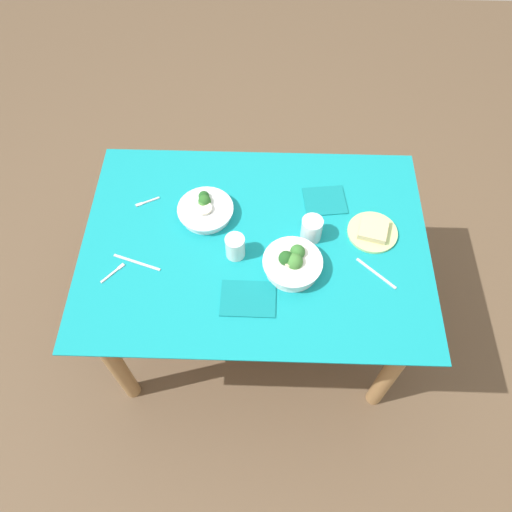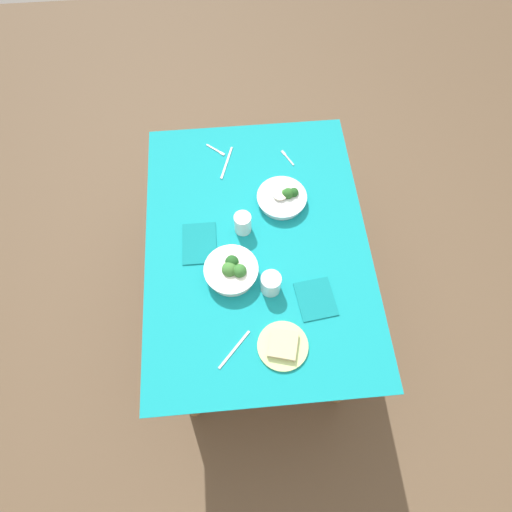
{
  "view_description": "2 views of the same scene",
  "coord_description": "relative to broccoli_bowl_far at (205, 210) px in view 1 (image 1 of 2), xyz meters",
  "views": [
    {
      "loc": [
        0.04,
        -1.08,
        2.34
      ],
      "look_at": [
        0.01,
        -0.07,
        0.74
      ],
      "focal_mm": 34.63,
      "sensor_mm": 36.0,
      "label": 1
    },
    {
      "loc": [
        0.87,
        -0.08,
        2.35
      ],
      "look_at": [
        0.07,
        -0.01,
        0.74
      ],
      "focal_mm": 29.64,
      "sensor_mm": 36.0,
      "label": 2
    }
  ],
  "objects": [
    {
      "name": "table_knife_left",
      "position": [
        -0.24,
        -0.24,
        -0.02
      ],
      "size": [
        0.19,
        0.07,
        0.0
      ],
      "primitive_type": "cube",
      "rotation": [
        0.0,
        0.0,
        2.82
      ],
      "color": "#B7B7BC",
      "rests_on": "dining_table"
    },
    {
      "name": "water_glass_side",
      "position": [
        0.13,
        -0.19,
        0.02
      ],
      "size": [
        0.07,
        0.07,
        0.1
      ],
      "primitive_type": "cylinder",
      "color": "silver",
      "rests_on": "dining_table"
    },
    {
      "name": "broccoli_bowl_far",
      "position": [
        0.0,
        0.0,
        0.0
      ],
      "size": [
        0.23,
        0.23,
        0.08
      ],
      "color": "white",
      "rests_on": "dining_table"
    },
    {
      "name": "fork_by_far_bowl",
      "position": [
        -0.32,
        -0.29,
        -0.02
      ],
      "size": [
        0.08,
        0.09,
        0.0
      ],
      "rotation": [
        0.0,
        0.0,
        0.86
      ],
      "color": "#B7B7BC",
      "rests_on": "dining_table"
    },
    {
      "name": "bread_side_plate",
      "position": [
        0.67,
        -0.08,
        -0.01
      ],
      "size": [
        0.2,
        0.2,
        0.04
      ],
      "color": "#B7D684",
      "rests_on": "dining_table"
    },
    {
      "name": "dining_table",
      "position": [
        0.2,
        -0.13,
        -0.14
      ],
      "size": [
        1.36,
        0.97,
        0.73
      ],
      "color": "teal",
      "rests_on": "ground_plane"
    },
    {
      "name": "napkin_folded_upper",
      "position": [
        0.19,
        -0.38,
        -0.02
      ],
      "size": [
        0.2,
        0.15,
        0.01
      ],
      "primitive_type": "cube",
      "rotation": [
        0.0,
        0.0,
        -0.01
      ],
      "color": "#0F777D",
      "rests_on": "dining_table"
    },
    {
      "name": "broccoli_bowl_near",
      "position": [
        0.35,
        -0.25,
        0.01
      ],
      "size": [
        0.22,
        0.22,
        0.1
      ],
      "color": "white",
      "rests_on": "dining_table"
    },
    {
      "name": "water_glass_center",
      "position": [
        0.42,
        -0.1,
        0.02
      ],
      "size": [
        0.08,
        0.08,
        0.1
      ],
      "primitive_type": "cylinder",
      "color": "silver",
      "rests_on": "dining_table"
    },
    {
      "name": "ground_plane",
      "position": [
        0.2,
        -0.13,
        -0.76
      ],
      "size": [
        6.0,
        6.0,
        0.0
      ],
      "primitive_type": "plane",
      "color": "brown"
    },
    {
      "name": "fork_by_near_bowl",
      "position": [
        -0.25,
        0.05,
        -0.02
      ],
      "size": [
        0.1,
        0.06,
        0.0
      ],
      "rotation": [
        0.0,
        0.0,
        3.61
      ],
      "color": "#B7B7BC",
      "rests_on": "dining_table"
    },
    {
      "name": "table_knife_right",
      "position": [
        0.66,
        -0.26,
        -0.02
      ],
      "size": [
        0.14,
        0.13,
        0.0
      ],
      "primitive_type": "cube",
      "rotation": [
        0.0,
        0.0,
        5.53
      ],
      "color": "#B7B7BC",
      "rests_on": "dining_table"
    },
    {
      "name": "napkin_folded_lower",
      "position": [
        0.49,
        0.08,
        -0.02
      ],
      "size": [
        0.19,
        0.17,
        0.01
      ],
      "primitive_type": "cube",
      "rotation": [
        0.0,
        0.0,
        0.12
      ],
      "color": "#0F777D",
      "rests_on": "dining_table"
    }
  ]
}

